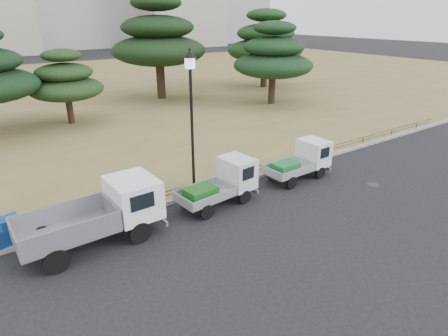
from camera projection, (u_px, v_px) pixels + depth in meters
ground at (251, 212)px, 15.43m from camera, size 220.00×220.00×0.00m
lawn at (68, 93)px, 38.72m from camera, size 120.00×56.00×0.15m
curb at (217, 188)px, 17.38m from camera, size 120.00×0.25×0.16m
truck_large at (100, 213)px, 13.03m from camera, size 4.88×2.11×2.10m
truck_kei_front at (222, 183)px, 15.89m from camera, size 3.63×1.84×1.85m
truck_kei_rear at (301, 161)px, 18.43m from camera, size 3.46×1.59×1.78m
street_lamp at (191, 100)px, 15.48m from camera, size 0.54×0.54×6.09m
pipe_fence at (215, 180)px, 17.36m from camera, size 38.00×0.04×0.40m
tarp_pile at (3, 232)px, 13.05m from camera, size 1.61×1.33×0.94m
manhole at (373, 185)px, 17.93m from camera, size 0.60×0.60×0.01m
pine_center_left at (65, 81)px, 26.47m from camera, size 5.17×5.17×5.25m
pine_center_right at (158, 40)px, 33.89m from camera, size 8.58×8.58×9.11m
pine_east_near at (273, 57)px, 32.25m from camera, size 6.91×6.91×6.98m
pine_east_far at (265, 43)px, 39.83m from camera, size 8.00×8.00×8.04m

